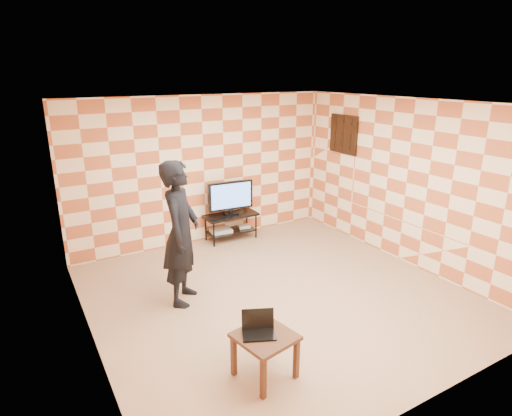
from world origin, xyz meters
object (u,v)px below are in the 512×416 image
object	(u,v)px
tv	(231,196)
person	(181,233)
side_table	(265,342)
tv_stand	(231,221)

from	to	relation	value
tv	person	bearing A→B (deg)	-133.47
side_table	tv_stand	bearing A→B (deg)	68.10
tv	side_table	bearing A→B (deg)	-111.92
tv_stand	side_table	xyz separation A→B (m)	(-1.47, -3.64, 0.05)
tv	person	distance (m)	2.36
tv_stand	tv	bearing A→B (deg)	-85.37
tv	person	size ratio (longest dim) A/B	0.44
tv_stand	tv	world-z (taller)	tv
tv	side_table	xyz separation A→B (m)	(-1.47, -3.64, -0.44)
tv	side_table	world-z (taller)	tv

